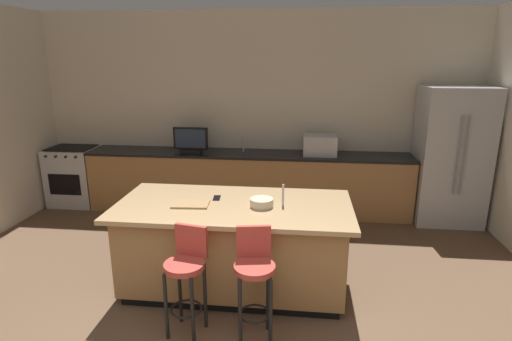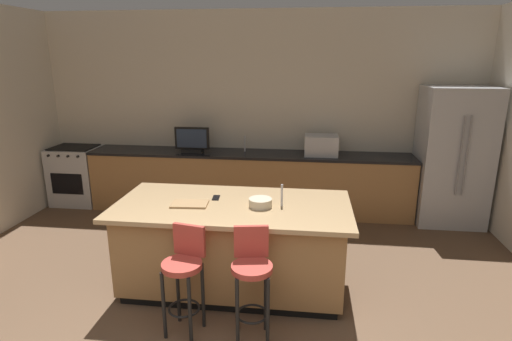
# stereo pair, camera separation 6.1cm
# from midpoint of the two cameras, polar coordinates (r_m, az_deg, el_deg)

# --- Properties ---
(wall_back) EXTENTS (7.14, 0.12, 2.99)m
(wall_back) POSITION_cam_midpoint_polar(r_m,az_deg,el_deg) (6.45, -0.23, 8.18)
(wall_back) COLOR beige
(wall_back) RESTS_ON ground_plane
(counter_back) EXTENTS (4.87, 0.62, 0.92)m
(counter_back) POSITION_cam_midpoint_polar(r_m,az_deg,el_deg) (6.32, -1.45, -1.60)
(counter_back) COLOR #9E7042
(counter_back) RESTS_ON ground_plane
(kitchen_island) EXTENTS (2.32, 1.13, 0.92)m
(kitchen_island) POSITION_cam_midpoint_polar(r_m,az_deg,el_deg) (4.26, -3.46, -10.33)
(kitchen_island) COLOR black
(kitchen_island) RESTS_ON ground_plane
(refrigerator) EXTENTS (0.91, 0.77, 1.93)m
(refrigerator) POSITION_cam_midpoint_polar(r_m,az_deg,el_deg) (6.41, 25.05, 1.84)
(refrigerator) COLOR #B7BABF
(refrigerator) RESTS_ON ground_plane
(range_oven) EXTENTS (0.73, 0.63, 0.94)m
(range_oven) POSITION_cam_midpoint_polar(r_m,az_deg,el_deg) (7.24, -24.01, -0.67)
(range_oven) COLOR #B7BABF
(range_oven) RESTS_ON ground_plane
(microwave) EXTENTS (0.48, 0.36, 0.29)m
(microwave) POSITION_cam_midpoint_polar(r_m,az_deg,el_deg) (6.11, 8.55, 3.50)
(microwave) COLOR #B7BABF
(microwave) RESTS_ON counter_back
(tv_monitor) EXTENTS (0.52, 0.16, 0.38)m
(tv_monitor) POSITION_cam_midpoint_polar(r_m,az_deg,el_deg) (6.28, -9.29, 4.06)
(tv_monitor) COLOR black
(tv_monitor) RESTS_ON counter_back
(sink_faucet_back) EXTENTS (0.02, 0.02, 0.24)m
(sink_faucet_back) POSITION_cam_midpoint_polar(r_m,az_deg,el_deg) (6.28, -2.03, 3.73)
(sink_faucet_back) COLOR #B2B2B7
(sink_faucet_back) RESTS_ON counter_back
(sink_faucet_island) EXTENTS (0.02, 0.02, 0.22)m
(sink_faucet_island) POSITION_cam_midpoint_polar(r_m,az_deg,el_deg) (3.99, 3.32, -3.43)
(sink_faucet_island) COLOR #B2B2B7
(sink_faucet_island) RESTS_ON kitchen_island
(bar_stool_left) EXTENTS (0.34, 0.36, 0.95)m
(bar_stool_left) POSITION_cam_midpoint_polar(r_m,az_deg,el_deg) (3.64, -10.09, -13.70)
(bar_stool_left) COLOR #B23D33
(bar_stool_left) RESTS_ON ground_plane
(bar_stool_right) EXTENTS (0.34, 0.36, 0.98)m
(bar_stool_right) POSITION_cam_midpoint_polar(r_m,az_deg,el_deg) (3.50, -0.75, -14.30)
(bar_stool_right) COLOR #B23D33
(bar_stool_right) RESTS_ON ground_plane
(fruit_bowl) EXTENTS (0.23, 0.23, 0.08)m
(fruit_bowl) POSITION_cam_midpoint_polar(r_m,az_deg,el_deg) (3.99, 0.35, -4.46)
(fruit_bowl) COLOR beige
(fruit_bowl) RESTS_ON kitchen_island
(cell_phone) EXTENTS (0.08, 0.16, 0.01)m
(cell_phone) POSITION_cam_midpoint_polar(r_m,az_deg,el_deg) (4.25, -5.85, -3.79)
(cell_phone) COLOR black
(cell_phone) RESTS_ON kitchen_island
(cutting_board) EXTENTS (0.37, 0.25, 0.02)m
(cutting_board) POSITION_cam_midpoint_polar(r_m,az_deg,el_deg) (4.10, -9.44, -4.61)
(cutting_board) COLOR #A87F51
(cutting_board) RESTS_ON kitchen_island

